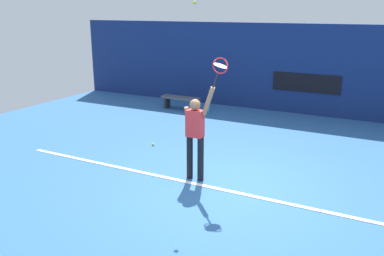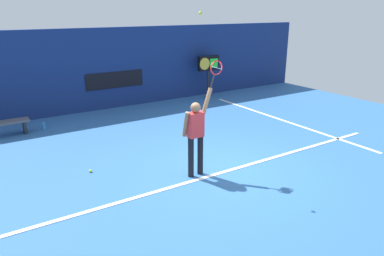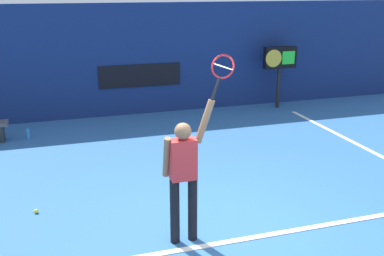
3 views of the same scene
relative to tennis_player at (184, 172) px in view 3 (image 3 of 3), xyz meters
The scene contains 10 objects.
ground_plane 1.23m from the tennis_player, ahead, with size 18.00×18.00×0.00m, color #2D609E.
back_wall 6.70m from the tennis_player, 84.04° to the left, with size 18.00×0.20×2.94m, color navy.
sponsor_banner_center 6.56m from the tennis_player, 83.93° to the left, with size 2.20×0.03×0.60m, color black.
court_baseline 1.24m from the tennis_player, 19.07° to the right, with size 10.00×0.10×0.01m, color white.
court_sideline 5.24m from the tennis_player, 22.17° to the left, with size 0.10×7.00×0.01m, color white.
tennis_player is the anchor object (origin of this frame).
tennis_racket 1.43m from the tennis_player, ahead, with size 0.40×0.27×0.63m.
scoreboard_clock 7.56m from the tennis_player, 52.85° to the left, with size 0.96×0.20×1.74m.
water_bottle 5.74m from the tennis_player, 112.80° to the left, with size 0.07×0.07×0.24m, color #338CD8.
spare_ball 2.61m from the tennis_player, 144.19° to the left, with size 0.07×0.07×0.07m, color #CCE033.
Camera 3 is at (-2.21, -5.19, 3.35)m, focal length 42.16 mm.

